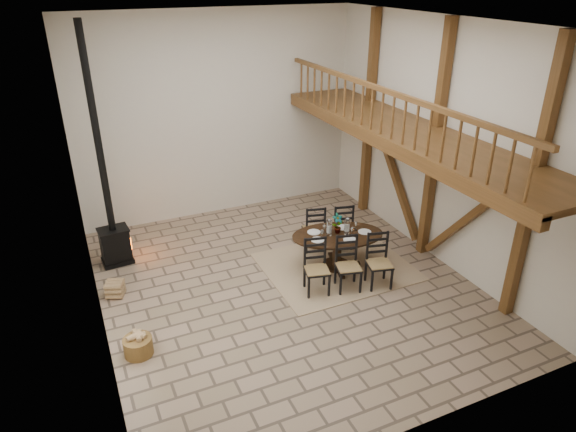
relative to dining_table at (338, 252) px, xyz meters
name	(u,v)px	position (x,y,z in m)	size (l,w,h in m)	color
ground	(286,285)	(-1.24, -0.08, -0.43)	(8.00, 8.00, 0.00)	#997E66
room_shell	(344,134)	(-0.05, -0.08, 2.58)	(7.02, 8.02, 5.01)	beige
rug	(336,267)	(0.03, 0.11, -0.42)	(3.00, 2.50, 0.02)	tan
dining_table	(338,252)	(0.00, 0.00, 0.00)	(2.18, 2.42, 1.24)	black
wood_stove	(110,215)	(-4.21, 2.26, 0.70)	(0.67, 0.54, 5.00)	black
log_basket	(138,345)	(-4.31, -0.93, -0.26)	(0.48, 0.48, 0.39)	brown
log_stack	(115,289)	(-4.42, 0.96, -0.26)	(0.42, 0.43, 0.33)	tan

